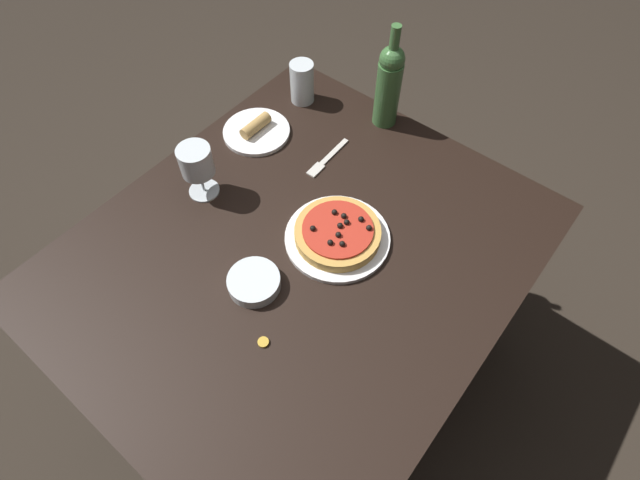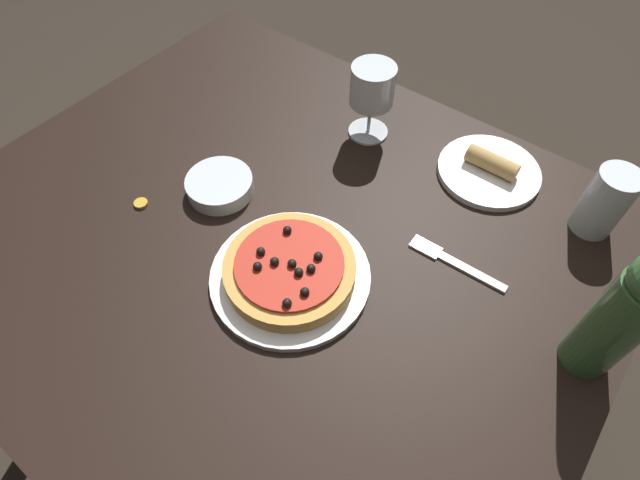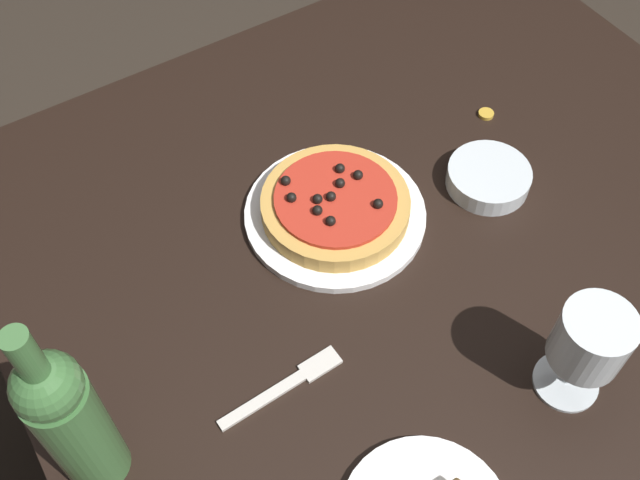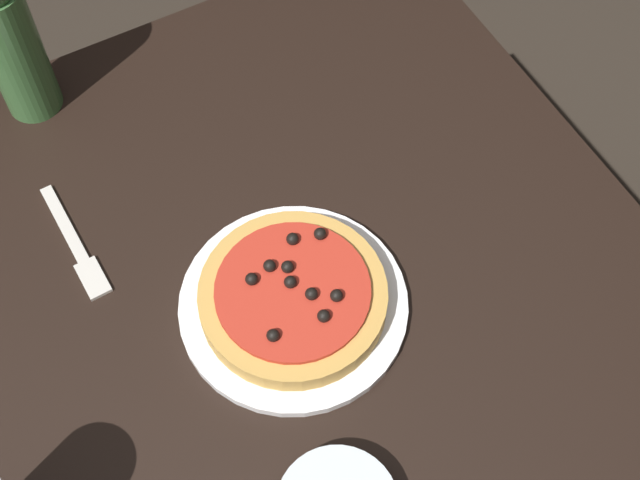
{
  "view_description": "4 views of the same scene",
  "coord_description": "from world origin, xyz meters",
  "px_view_note": "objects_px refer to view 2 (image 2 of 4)",
  "views": [
    {
      "loc": [
        0.48,
        0.45,
        1.71
      ],
      "look_at": [
        -0.04,
        0.03,
        0.75
      ],
      "focal_mm": 28.0,
      "sensor_mm": 36.0,
      "label": 1
    },
    {
      "loc": [
        -0.38,
        0.36,
        1.39
      ],
      "look_at": [
        -0.1,
        0.0,
        0.79
      ],
      "focal_mm": 28.0,
      "sensor_mm": 36.0,
      "label": 2
    },
    {
      "loc": [
        -0.44,
        -0.48,
        1.55
      ],
      "look_at": [
        -0.13,
        0.01,
        0.75
      ],
      "focal_mm": 42.0,
      "sensor_mm": 36.0,
      "label": 3
    },
    {
      "loc": [
        0.31,
        -0.13,
        1.61
      ],
      "look_at": [
        -0.12,
        0.11,
        0.76
      ],
      "focal_mm": 50.0,
      "sensor_mm": 36.0,
      "label": 4
    }
  ],
  "objects_px": {
    "dinner_plate": "(290,276)",
    "wine_bottle": "(626,314)",
    "water_cup": "(605,202)",
    "side_plate": "(489,170)",
    "bottle_cap": "(141,203)",
    "pizza": "(290,269)",
    "dining_table": "(277,263)",
    "wine_glass": "(372,88)",
    "side_bowl": "(220,185)",
    "fork": "(451,261)"
  },
  "relations": [
    {
      "from": "dinner_plate",
      "to": "wine_bottle",
      "type": "distance_m",
      "value": 0.46
    },
    {
      "from": "water_cup",
      "to": "side_plate",
      "type": "relative_size",
      "value": 0.65
    },
    {
      "from": "bottle_cap",
      "to": "pizza",
      "type": "bearing_deg",
      "value": -172.27
    },
    {
      "from": "dining_table",
      "to": "side_plate",
      "type": "xyz_separation_m",
      "value": [
        -0.23,
        -0.35,
        0.1
      ]
    },
    {
      "from": "wine_glass",
      "to": "water_cup",
      "type": "xyz_separation_m",
      "value": [
        -0.43,
        -0.03,
        -0.04
      ]
    },
    {
      "from": "water_cup",
      "to": "bottle_cap",
      "type": "bearing_deg",
      "value": 34.01
    },
    {
      "from": "dining_table",
      "to": "side_bowl",
      "type": "distance_m",
      "value": 0.17
    },
    {
      "from": "pizza",
      "to": "water_cup",
      "type": "height_order",
      "value": "water_cup"
    },
    {
      "from": "fork",
      "to": "side_plate",
      "type": "relative_size",
      "value": 0.89
    },
    {
      "from": "pizza",
      "to": "fork",
      "type": "bearing_deg",
      "value": -135.45
    },
    {
      "from": "side_bowl",
      "to": "side_plate",
      "type": "xyz_separation_m",
      "value": [
        -0.36,
        -0.33,
        -0.0
      ]
    },
    {
      "from": "side_bowl",
      "to": "fork",
      "type": "height_order",
      "value": "side_bowl"
    },
    {
      "from": "side_plate",
      "to": "bottle_cap",
      "type": "distance_m",
      "value": 0.63
    },
    {
      "from": "dinner_plate",
      "to": "wine_glass",
      "type": "height_order",
      "value": "wine_glass"
    },
    {
      "from": "dinner_plate",
      "to": "wine_bottle",
      "type": "relative_size",
      "value": 0.85
    },
    {
      "from": "wine_bottle",
      "to": "water_cup",
      "type": "bearing_deg",
      "value": -72.29
    },
    {
      "from": "wine_glass",
      "to": "bottle_cap",
      "type": "bearing_deg",
      "value": 62.2
    },
    {
      "from": "dining_table",
      "to": "bottle_cap",
      "type": "bearing_deg",
      "value": 22.71
    },
    {
      "from": "wine_bottle",
      "to": "side_bowl",
      "type": "relative_size",
      "value": 2.49
    },
    {
      "from": "wine_glass",
      "to": "bottle_cap",
      "type": "xyz_separation_m",
      "value": [
        0.21,
        0.4,
        -0.1
      ]
    },
    {
      "from": "pizza",
      "to": "side_plate",
      "type": "distance_m",
      "value": 0.43
    },
    {
      "from": "dinner_plate",
      "to": "side_plate",
      "type": "xyz_separation_m",
      "value": [
        -0.15,
        -0.4,
        0.0
      ]
    },
    {
      "from": "wine_glass",
      "to": "side_plate",
      "type": "xyz_separation_m",
      "value": [
        -0.24,
        -0.04,
        -0.09
      ]
    },
    {
      "from": "dinner_plate",
      "to": "pizza",
      "type": "height_order",
      "value": "pizza"
    },
    {
      "from": "wine_bottle",
      "to": "fork",
      "type": "distance_m",
      "value": 0.26
    },
    {
      "from": "dining_table",
      "to": "pizza",
      "type": "relative_size",
      "value": 5.4
    },
    {
      "from": "pizza",
      "to": "bottle_cap",
      "type": "distance_m",
      "value": 0.31
    },
    {
      "from": "wine_bottle",
      "to": "fork",
      "type": "relative_size",
      "value": 1.78
    },
    {
      "from": "wine_bottle",
      "to": "bottle_cap",
      "type": "relative_size",
      "value": 12.38
    },
    {
      "from": "side_bowl",
      "to": "fork",
      "type": "xyz_separation_m",
      "value": [
        -0.4,
        -0.12,
        -0.01
      ]
    },
    {
      "from": "wine_glass",
      "to": "side_plate",
      "type": "height_order",
      "value": "wine_glass"
    },
    {
      "from": "wine_bottle",
      "to": "side_bowl",
      "type": "height_order",
      "value": "wine_bottle"
    },
    {
      "from": "dining_table",
      "to": "wine_glass",
      "type": "xyz_separation_m",
      "value": [
        0.01,
        -0.31,
        0.2
      ]
    },
    {
      "from": "pizza",
      "to": "wine_bottle",
      "type": "distance_m",
      "value": 0.45
    },
    {
      "from": "side_plate",
      "to": "side_bowl",
      "type": "bearing_deg",
      "value": 42.56
    },
    {
      "from": "side_bowl",
      "to": "bottle_cap",
      "type": "distance_m",
      "value": 0.14
    },
    {
      "from": "fork",
      "to": "side_plate",
      "type": "height_order",
      "value": "side_plate"
    },
    {
      "from": "water_cup",
      "to": "fork",
      "type": "xyz_separation_m",
      "value": [
        0.15,
        0.21,
        -0.06
      ]
    },
    {
      "from": "wine_glass",
      "to": "wine_bottle",
      "type": "bearing_deg",
      "value": 157.9
    },
    {
      "from": "side_bowl",
      "to": "wine_bottle",
      "type": "bearing_deg",
      "value": -172.37
    },
    {
      "from": "dinner_plate",
      "to": "wine_bottle",
      "type": "xyz_separation_m",
      "value": [
        -0.41,
        -0.15,
        0.12
      ]
    },
    {
      "from": "dinner_plate",
      "to": "side_plate",
      "type": "bearing_deg",
      "value": -109.9
    },
    {
      "from": "dining_table",
      "to": "water_cup",
      "type": "height_order",
      "value": "water_cup"
    },
    {
      "from": "dinner_plate",
      "to": "fork",
      "type": "bearing_deg",
      "value": -135.49
    },
    {
      "from": "pizza",
      "to": "dining_table",
      "type": "bearing_deg",
      "value": -32.59
    },
    {
      "from": "side_bowl",
      "to": "pizza",
      "type": "bearing_deg",
      "value": 162.86
    },
    {
      "from": "fork",
      "to": "wine_bottle",
      "type": "bearing_deg",
      "value": 170.21
    },
    {
      "from": "dining_table",
      "to": "side_plate",
      "type": "relative_size",
      "value": 5.9
    },
    {
      "from": "pizza",
      "to": "water_cup",
      "type": "distance_m",
      "value": 0.52
    },
    {
      "from": "side_bowl",
      "to": "dinner_plate",
      "type": "bearing_deg",
      "value": 162.89
    }
  ]
}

